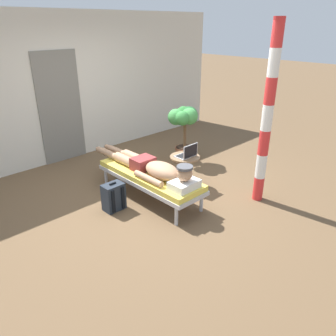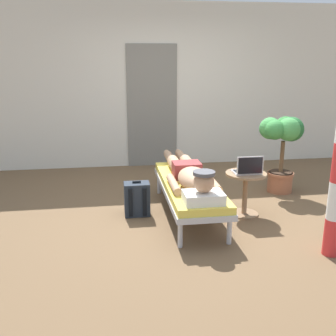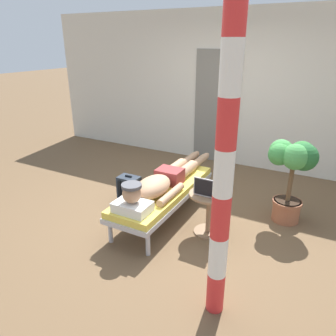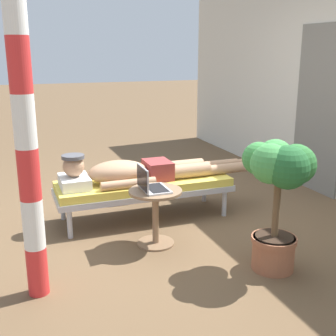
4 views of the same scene
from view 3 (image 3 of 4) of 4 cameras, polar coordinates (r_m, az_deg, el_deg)
The scene contains 10 objects.
ground_plane at distance 4.31m, azimuth 1.49°, elevation -8.29°, with size 40.00×40.00×0.00m, color brown.
house_wall_back at distance 6.00m, azimuth 10.83°, elevation 13.64°, with size 7.60×0.20×2.70m, color beige.
house_door_panel at distance 6.00m, azimuth 8.66°, elevation 10.58°, with size 0.84×0.03×2.04m, color slate.
lounge_chair at distance 4.13m, azimuth -0.70°, elevation -4.33°, with size 0.60×1.84×0.42m.
person_reclining at distance 4.02m, azimuth -1.04°, elevation -2.36°, with size 0.53×2.17×0.33m.
side_table at distance 3.80m, azimuth 7.37°, elevation -6.81°, with size 0.48×0.48×0.52m.
laptop at distance 3.65m, azimuth 7.25°, elevation -4.04°, with size 0.31×0.24×0.23m.
backpack at distance 4.56m, azimuth -6.93°, elevation -3.94°, with size 0.30×0.26×0.42m.
potted_plant at distance 4.16m, azimuth 21.38°, elevation 0.15°, with size 0.59×0.50×1.06m.
porch_post at distance 2.34m, azimuth 9.96°, elevation -0.86°, with size 0.15×0.15×2.55m.
Camera 3 is at (1.67, -3.34, 2.16)m, focal length 34.01 mm.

